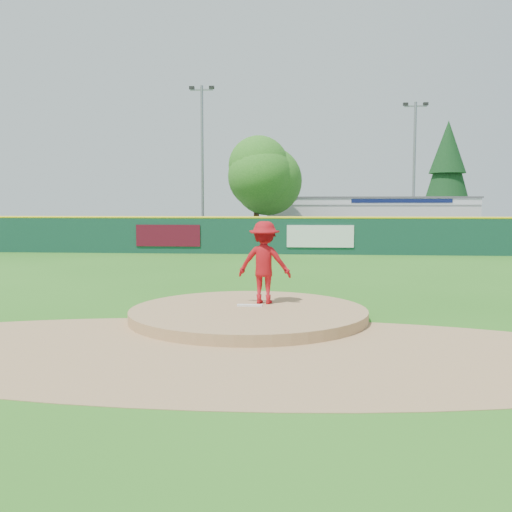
# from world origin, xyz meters

# --- Properties ---
(ground) EXTENTS (120.00, 120.00, 0.00)m
(ground) POSITION_xyz_m (0.00, 0.00, 0.00)
(ground) COLOR #286B19
(ground) RESTS_ON ground
(pitchers_mound) EXTENTS (5.50, 5.50, 0.50)m
(pitchers_mound) POSITION_xyz_m (0.00, 0.00, 0.00)
(pitchers_mound) COLOR #9E774C
(pitchers_mound) RESTS_ON ground
(pitching_rubber) EXTENTS (0.60, 0.15, 0.04)m
(pitching_rubber) POSITION_xyz_m (0.00, 0.30, 0.27)
(pitching_rubber) COLOR white
(pitching_rubber) RESTS_ON pitchers_mound
(infield_dirt_arc) EXTENTS (15.40, 15.40, 0.01)m
(infield_dirt_arc) POSITION_xyz_m (0.00, -3.00, 0.01)
(infield_dirt_arc) COLOR #9E774C
(infield_dirt_arc) RESTS_ON ground
(parking_lot) EXTENTS (44.00, 16.00, 0.02)m
(parking_lot) POSITION_xyz_m (0.00, 27.00, 0.01)
(parking_lot) COLOR #38383A
(parking_lot) RESTS_ON ground
(pitcher) EXTENTS (1.38, 0.91, 2.01)m
(pitcher) POSITION_xyz_m (0.31, 0.76, 1.25)
(pitcher) COLOR #A20D14
(pitcher) RESTS_ON pitchers_mound
(van) EXTENTS (6.21, 4.33, 1.58)m
(van) POSITION_xyz_m (-1.85, 24.55, 0.81)
(van) COLOR white
(van) RESTS_ON parking_lot
(pool_building_grp) EXTENTS (15.20, 8.20, 3.31)m
(pool_building_grp) POSITION_xyz_m (6.00, 31.99, 1.66)
(pool_building_grp) COLOR silver
(pool_building_grp) RESTS_ON ground
(fence_banners) EXTENTS (11.98, 0.04, 1.20)m
(fence_banners) POSITION_xyz_m (-2.11, 17.92, 1.00)
(fence_banners) COLOR #570C1C
(fence_banners) RESTS_ON ground
(playground_slide) EXTENTS (0.88, 2.48, 1.37)m
(playground_slide) POSITION_xyz_m (-16.65, 22.73, 0.69)
(playground_slide) COLOR #1A2BDE
(playground_slide) RESTS_ON ground
(outfield_fence) EXTENTS (40.00, 0.14, 2.07)m
(outfield_fence) POSITION_xyz_m (0.00, 18.00, 1.09)
(outfield_fence) COLOR #123B2D
(outfield_fence) RESTS_ON ground
(deciduous_tree) EXTENTS (5.60, 5.60, 7.36)m
(deciduous_tree) POSITION_xyz_m (-2.00, 25.00, 4.55)
(deciduous_tree) COLOR #382314
(deciduous_tree) RESTS_ON ground
(conifer_tree) EXTENTS (4.40, 4.40, 9.50)m
(conifer_tree) POSITION_xyz_m (13.00, 36.00, 5.54)
(conifer_tree) COLOR #382314
(conifer_tree) RESTS_ON ground
(light_pole_left) EXTENTS (1.75, 0.25, 11.00)m
(light_pole_left) POSITION_xyz_m (-6.00, 27.00, 6.05)
(light_pole_left) COLOR gray
(light_pole_left) RESTS_ON ground
(light_pole_right) EXTENTS (1.75, 0.25, 10.00)m
(light_pole_right) POSITION_xyz_m (9.00, 29.00, 5.54)
(light_pole_right) COLOR gray
(light_pole_right) RESTS_ON ground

